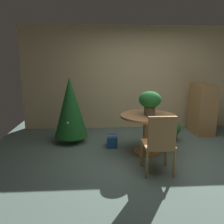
% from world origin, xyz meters
% --- Properties ---
extents(ground_plane, '(6.60, 6.60, 0.00)m').
position_xyz_m(ground_plane, '(0.00, 0.00, 0.00)').
color(ground_plane, slate).
extents(back_wall_panel, '(6.00, 0.10, 2.60)m').
position_xyz_m(back_wall_panel, '(0.00, 2.20, 1.30)').
color(back_wall_panel, beige).
rests_on(back_wall_panel, ground_plane).
extents(round_dining_table, '(1.02, 1.02, 0.75)m').
position_xyz_m(round_dining_table, '(-0.17, 0.40, 0.55)').
color(round_dining_table, '#B27F4C').
rests_on(round_dining_table, ground_plane).
extents(flower_vase, '(0.41, 0.41, 0.44)m').
position_xyz_m(flower_vase, '(-0.14, 0.39, 1.02)').
color(flower_vase, '#665B51').
rests_on(flower_vase, round_dining_table).
extents(wooden_chair_near, '(0.46, 0.46, 0.95)m').
position_xyz_m(wooden_chair_near, '(-0.17, -0.45, 0.53)').
color(wooden_chair_near, '#B27F4C').
rests_on(wooden_chair_near, ground_plane).
extents(holiday_tree, '(0.71, 0.71, 1.42)m').
position_xyz_m(holiday_tree, '(-1.68, 1.10, 0.77)').
color(holiday_tree, brown).
rests_on(holiday_tree, ground_plane).
extents(gift_box_blue, '(0.22, 0.29, 0.23)m').
position_xyz_m(gift_box_blue, '(-0.81, 0.77, 0.12)').
color(gift_box_blue, '#1E569E').
rests_on(gift_box_blue, ground_plane).
extents(wooden_cabinet, '(0.46, 0.69, 1.19)m').
position_xyz_m(wooden_cabinet, '(1.43, 1.57, 0.60)').
color(wooden_cabinet, '#B27F4C').
rests_on(wooden_cabinet, ground_plane).
extents(potted_plant, '(0.32, 0.32, 0.46)m').
position_xyz_m(potted_plant, '(0.55, 1.01, 0.26)').
color(potted_plant, '#4C382D').
rests_on(potted_plant, ground_plane).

